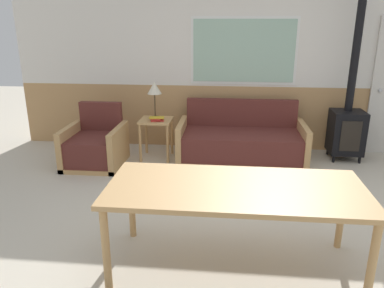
{
  "coord_description": "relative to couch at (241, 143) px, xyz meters",
  "views": [
    {
      "loc": [
        -0.23,
        -3.23,
        1.94
      ],
      "look_at": [
        -0.66,
        1.04,
        0.54
      ],
      "focal_mm": 35.0,
      "sensor_mm": 36.0,
      "label": 1
    }
  ],
  "objects": [
    {
      "name": "table_lamp",
      "position": [
        -1.27,
        0.02,
        0.76
      ],
      "size": [
        0.21,
        0.21,
        0.54
      ],
      "color": "#4C3823",
      "rests_on": "side_table"
    },
    {
      "name": "side_table",
      "position": [
        -1.25,
        -0.06,
        0.22
      ],
      "size": [
        0.46,
        0.46,
        0.59
      ],
      "color": "tan",
      "rests_on": "ground_plane"
    },
    {
      "name": "book_stack",
      "position": [
        -1.22,
        -0.14,
        0.37
      ],
      "size": [
        0.22,
        0.16,
        0.06
      ],
      "color": "#B22823",
      "rests_on": "side_table"
    },
    {
      "name": "ground_plane",
      "position": [
        0.03,
        -2.04,
        -0.25
      ],
      "size": [
        16.0,
        16.0,
        0.0
      ],
      "primitive_type": "plane",
      "color": "beige"
    },
    {
      "name": "wood_stove",
      "position": [
        1.52,
        0.18,
        0.34
      ],
      "size": [
        0.46,
        0.44,
        2.53
      ],
      "color": "black",
      "rests_on": "ground_plane"
    },
    {
      "name": "dining_table",
      "position": [
        -0.12,
        -2.59,
        0.41
      ],
      "size": [
        2.01,
        0.87,
        0.73
      ],
      "color": "tan",
      "rests_on": "ground_plane"
    },
    {
      "name": "wall_back",
      "position": [
        0.03,
        0.59,
        1.1
      ],
      "size": [
        7.2,
        0.09,
        2.7
      ],
      "color": "tan",
      "rests_on": "ground_plane"
    },
    {
      "name": "armchair",
      "position": [
        -2.06,
        -0.41,
        0.0
      ],
      "size": [
        0.78,
        0.81,
        0.84
      ],
      "rotation": [
        0.0,
        0.0,
        0.22
      ],
      "color": "tan",
      "rests_on": "ground_plane"
    },
    {
      "name": "couch",
      "position": [
        0.0,
        0.0,
        0.0
      ],
      "size": [
        1.83,
        0.85,
        0.84
      ],
      "color": "tan",
      "rests_on": "ground_plane"
    }
  ]
}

